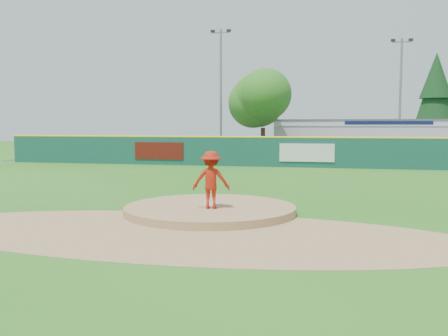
% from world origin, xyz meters
% --- Properties ---
extents(ground, '(120.00, 120.00, 0.00)m').
position_xyz_m(ground, '(0.00, 0.00, 0.00)').
color(ground, '#286B19').
rests_on(ground, ground).
extents(pitchers_mound, '(5.50, 5.50, 0.50)m').
position_xyz_m(pitchers_mound, '(0.00, 0.00, 0.00)').
color(pitchers_mound, '#9E774C').
rests_on(pitchers_mound, ground).
extents(pitching_rubber, '(0.60, 0.15, 0.04)m').
position_xyz_m(pitching_rubber, '(0.00, 0.30, 0.27)').
color(pitching_rubber, white).
rests_on(pitching_rubber, pitchers_mound).
extents(infield_dirt_arc, '(15.40, 15.40, 0.01)m').
position_xyz_m(infield_dirt_arc, '(0.00, -3.00, 0.01)').
color(infield_dirt_arc, '#9E774C').
rests_on(infield_dirt_arc, ground).
extents(parking_lot, '(44.00, 16.00, 0.02)m').
position_xyz_m(parking_lot, '(0.00, 27.00, 0.01)').
color(parking_lot, '#38383A').
rests_on(parking_lot, ground).
extents(pitcher, '(1.26, 0.86, 1.79)m').
position_xyz_m(pitcher, '(0.15, -0.47, 1.14)').
color(pitcher, '#A61F0E').
rests_on(pitcher, pitchers_mound).
extents(van, '(6.07, 4.20, 1.54)m').
position_xyz_m(van, '(0.55, 24.11, 0.79)').
color(van, silver).
rests_on(van, parking_lot).
extents(pool_building_grp, '(15.20, 8.20, 3.31)m').
position_xyz_m(pool_building_grp, '(6.00, 31.99, 1.66)').
color(pool_building_grp, silver).
rests_on(pool_building_grp, ground).
extents(fence_banners, '(13.94, 0.04, 1.20)m').
position_xyz_m(fence_banners, '(-3.19, 17.92, 1.00)').
color(fence_banners, '#5B120D').
rests_on(fence_banners, ground).
extents(playground_slide, '(1.02, 2.87, 1.58)m').
position_xyz_m(playground_slide, '(-11.12, 23.09, 0.80)').
color(playground_slide, blue).
rests_on(playground_slide, ground).
extents(outfield_fence, '(40.00, 0.14, 2.07)m').
position_xyz_m(outfield_fence, '(0.00, 18.00, 1.09)').
color(outfield_fence, '#15463D').
rests_on(outfield_fence, ground).
extents(deciduous_tree, '(5.60, 5.60, 7.36)m').
position_xyz_m(deciduous_tree, '(-2.00, 25.00, 4.55)').
color(deciduous_tree, '#382314').
rests_on(deciduous_tree, ground).
extents(conifer_tree, '(4.40, 4.40, 9.50)m').
position_xyz_m(conifer_tree, '(13.00, 36.00, 5.54)').
color(conifer_tree, '#382314').
rests_on(conifer_tree, ground).
extents(light_pole_left, '(1.75, 0.25, 11.00)m').
position_xyz_m(light_pole_left, '(-6.00, 27.00, 6.05)').
color(light_pole_left, gray).
rests_on(light_pole_left, ground).
extents(light_pole_right, '(1.75, 0.25, 10.00)m').
position_xyz_m(light_pole_right, '(9.00, 29.00, 5.54)').
color(light_pole_right, gray).
rests_on(light_pole_right, ground).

